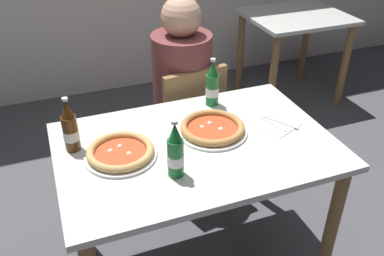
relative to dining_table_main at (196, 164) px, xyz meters
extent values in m
cube|color=silver|center=(0.00, 0.00, 0.10)|extent=(1.20, 0.80, 0.03)
cylinder|color=olive|center=(0.54, -0.34, -0.28)|extent=(0.06, 0.06, 0.72)
cylinder|color=olive|center=(-0.54, 0.34, -0.28)|extent=(0.06, 0.06, 0.72)
cylinder|color=olive|center=(0.54, 0.34, -0.28)|extent=(0.06, 0.06, 0.72)
cube|color=olive|center=(0.17, 0.68, -0.21)|extent=(0.45, 0.45, 0.04)
cube|color=olive|center=(0.19, 0.50, 0.01)|extent=(0.38, 0.08, 0.40)
cylinder|color=olive|center=(0.32, 0.87, -0.43)|extent=(0.04, 0.04, 0.41)
cylinder|color=olive|center=(-0.02, 0.83, -0.43)|extent=(0.04, 0.04, 0.41)
cylinder|color=olive|center=(0.36, 0.53, -0.43)|extent=(0.04, 0.04, 0.41)
cylinder|color=olive|center=(0.02, 0.49, -0.43)|extent=(0.04, 0.04, 0.41)
cube|color=#2D3342|center=(0.17, 0.66, -0.41)|extent=(0.32, 0.28, 0.45)
cylinder|color=brown|center=(0.17, 0.66, 0.09)|extent=(0.34, 0.34, 0.55)
sphere|color=tan|center=(0.17, 0.66, 0.46)|extent=(0.22, 0.22, 0.22)
cube|color=silver|center=(1.44, 1.45, 0.10)|extent=(0.80, 0.70, 0.03)
cylinder|color=olive|center=(1.10, 1.16, -0.28)|extent=(0.06, 0.06, 0.72)
cylinder|color=olive|center=(1.78, 1.16, -0.28)|extent=(0.06, 0.06, 0.72)
cylinder|color=olive|center=(1.10, 1.74, -0.28)|extent=(0.06, 0.06, 0.72)
cylinder|color=olive|center=(1.78, 1.74, -0.28)|extent=(0.06, 0.06, 0.72)
cylinder|color=white|center=(0.10, 0.06, 0.12)|extent=(0.32, 0.32, 0.01)
cylinder|color=#CC4723|center=(0.10, 0.06, 0.13)|extent=(0.23, 0.23, 0.01)
torus|color=#B78447|center=(0.10, 0.06, 0.14)|extent=(0.29, 0.29, 0.03)
sphere|color=silver|center=(0.06, 0.08, 0.13)|extent=(0.02, 0.02, 0.02)
sphere|color=silver|center=(0.13, 0.04, 0.13)|extent=(0.02, 0.02, 0.02)
sphere|color=silver|center=(0.11, 0.10, 0.13)|extent=(0.02, 0.02, 0.02)
cylinder|color=white|center=(-0.33, 0.02, 0.12)|extent=(0.30, 0.30, 0.01)
cylinder|color=#CC4723|center=(-0.33, 0.02, 0.13)|extent=(0.22, 0.22, 0.01)
torus|color=tan|center=(-0.33, 0.02, 0.14)|extent=(0.28, 0.28, 0.03)
sphere|color=silver|center=(-0.37, 0.05, 0.13)|extent=(0.02, 0.02, 0.02)
sphere|color=silver|center=(-0.30, 0.00, 0.13)|extent=(0.02, 0.02, 0.02)
sphere|color=silver|center=(-0.32, 0.06, 0.13)|extent=(0.02, 0.02, 0.02)
cylinder|color=#512D0F|center=(-0.51, 0.15, 0.19)|extent=(0.06, 0.06, 0.16)
cone|color=#512D0F|center=(-0.51, 0.15, 0.31)|extent=(0.05, 0.05, 0.07)
cylinder|color=#B7B7BC|center=(-0.51, 0.15, 0.36)|extent=(0.03, 0.03, 0.01)
cylinder|color=white|center=(-0.51, 0.15, 0.19)|extent=(0.07, 0.07, 0.04)
cylinder|color=#196B2D|center=(0.20, 0.30, 0.19)|extent=(0.06, 0.06, 0.16)
cone|color=#196B2D|center=(0.20, 0.30, 0.31)|extent=(0.05, 0.05, 0.07)
cylinder|color=#B7B7BC|center=(0.20, 0.30, 0.36)|extent=(0.03, 0.03, 0.01)
cylinder|color=white|center=(0.20, 0.30, 0.19)|extent=(0.07, 0.07, 0.04)
cylinder|color=#196B2D|center=(-0.15, -0.17, 0.19)|extent=(0.06, 0.06, 0.16)
cone|color=#196B2D|center=(-0.15, -0.17, 0.31)|extent=(0.05, 0.05, 0.07)
cylinder|color=#B7B7BC|center=(-0.15, -0.17, 0.36)|extent=(0.03, 0.03, 0.01)
cylinder|color=white|center=(-0.15, -0.17, 0.19)|extent=(0.07, 0.07, 0.04)
cube|color=white|center=(0.41, 0.02, 0.12)|extent=(0.24, 0.24, 0.00)
cube|color=silver|center=(0.43, 0.02, 0.12)|extent=(0.11, 0.17, 0.00)
cube|color=silver|center=(0.39, 0.02, 0.12)|extent=(0.06, 0.17, 0.00)
camera|label=1|loc=(-0.55, -1.40, 1.14)|focal=38.97mm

